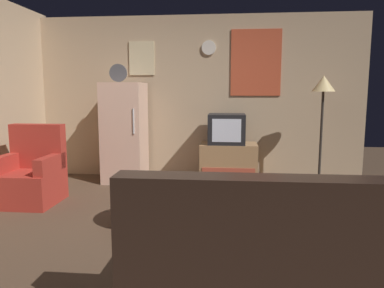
% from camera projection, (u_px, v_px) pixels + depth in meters
% --- Properties ---
extents(ground_plane, '(12.00, 12.00, 0.00)m').
position_uv_depth(ground_plane, '(174.00, 232.00, 3.60)').
color(ground_plane, '#4C3828').
extents(wall_with_art, '(5.20, 0.12, 2.54)m').
position_uv_depth(wall_with_art, '(196.00, 97.00, 5.83)').
color(wall_with_art, tan).
rests_on(wall_with_art, ground_plane).
extents(fridge, '(0.60, 0.62, 1.77)m').
position_uv_depth(fridge, '(125.00, 132.00, 5.58)').
color(fridge, beige).
rests_on(fridge, ground_plane).
extents(tv_stand, '(0.84, 0.53, 0.60)m').
position_uv_depth(tv_stand, '(228.00, 163.00, 5.51)').
color(tv_stand, '#9E754C').
rests_on(tv_stand, ground_plane).
extents(crt_tv, '(0.54, 0.51, 0.44)m').
position_uv_depth(crt_tv, '(227.00, 129.00, 5.44)').
color(crt_tv, black).
rests_on(crt_tv, tv_stand).
extents(standing_lamp, '(0.32, 0.32, 1.59)m').
position_uv_depth(standing_lamp, '(323.00, 92.00, 5.10)').
color(standing_lamp, '#332D28').
rests_on(standing_lamp, ground_plane).
extents(coffee_table, '(0.72, 0.72, 0.42)m').
position_uv_depth(coffee_table, '(154.00, 206.00, 3.75)').
color(coffee_table, '#9E754C').
rests_on(coffee_table, ground_plane).
extents(wine_glass, '(0.05, 0.05, 0.15)m').
position_uv_depth(wine_glass, '(156.00, 180.00, 3.65)').
color(wine_glass, silver).
rests_on(wine_glass, coffee_table).
extents(mug_ceramic_white, '(0.08, 0.08, 0.09)m').
position_uv_depth(mug_ceramic_white, '(149.00, 181.00, 3.72)').
color(mug_ceramic_white, silver).
rests_on(mug_ceramic_white, coffee_table).
extents(mug_ceramic_tan, '(0.08, 0.08, 0.09)m').
position_uv_depth(mug_ceramic_tan, '(156.00, 186.00, 3.52)').
color(mug_ceramic_tan, tan).
rests_on(mug_ceramic_tan, coffee_table).
extents(remote_control, '(0.16, 0.09, 0.02)m').
position_uv_depth(remote_control, '(145.00, 186.00, 3.67)').
color(remote_control, black).
rests_on(remote_control, coffee_table).
extents(armchair, '(0.68, 0.68, 0.96)m').
position_uv_depth(armchair, '(31.00, 176.00, 4.54)').
color(armchair, '#A52D23').
rests_on(armchair, ground_plane).
extents(couch, '(1.70, 0.80, 0.92)m').
position_uv_depth(couch, '(264.00, 265.00, 2.25)').
color(couch, black).
rests_on(couch, ground_plane).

